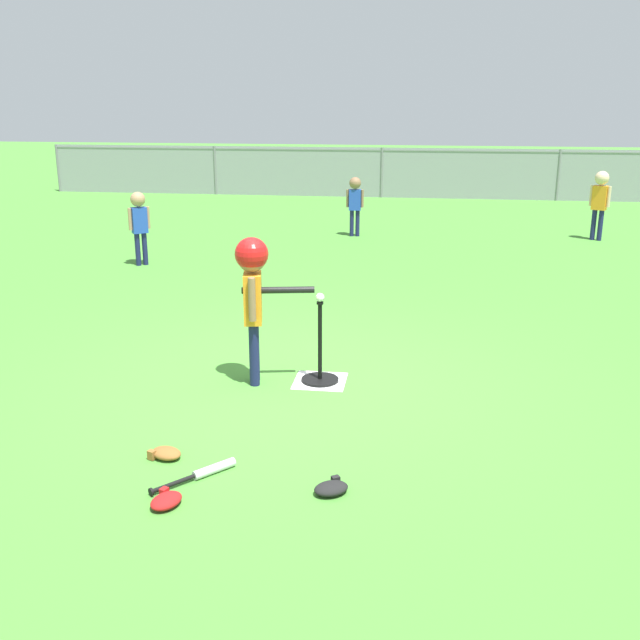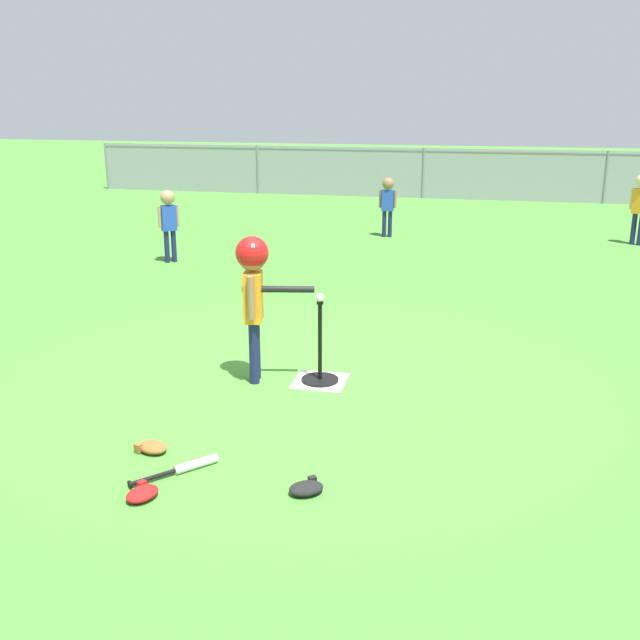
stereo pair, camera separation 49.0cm
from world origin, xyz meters
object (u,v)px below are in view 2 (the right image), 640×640
at_px(fielder_deep_left, 169,216).
at_px(fielder_deep_right, 388,199).
at_px(batter_child, 254,279).
at_px(spare_bat_silver, 187,467).
at_px(baseball_on_tee, 320,297).
at_px(batting_tee, 320,369).
at_px(glove_tossed_aside, 142,493).
at_px(glove_near_bats, 152,447).
at_px(glove_by_plate, 306,488).

height_order(fielder_deep_left, fielder_deep_right, fielder_deep_left).
bearing_deg(batter_child, fielder_deep_left, 121.74).
height_order(fielder_deep_right, spare_bat_silver, fielder_deep_right).
relative_size(baseball_on_tee, batter_child, 0.06).
bearing_deg(spare_bat_silver, batting_tee, 73.69).
xyz_separation_m(batting_tee, glove_tossed_aside, (-0.64, -2.12, -0.08)).
distance_m(fielder_deep_left, glove_tossed_aside, 6.73).
bearing_deg(fielder_deep_right, glove_near_bats, -93.59).
bearing_deg(glove_tossed_aside, fielder_deep_right, 87.97).
bearing_deg(baseball_on_tee, glove_near_bats, -118.93).
relative_size(fielder_deep_left, glove_by_plate, 3.85).
xyz_separation_m(fielder_deep_left, glove_tossed_aside, (2.50, -6.21, -0.64)).
bearing_deg(spare_bat_silver, baseball_on_tee, 73.69).
relative_size(spare_bat_silver, glove_near_bats, 1.85).
bearing_deg(fielder_deep_left, fielder_deep_right, 43.32).
height_order(baseball_on_tee, spare_bat_silver, baseball_on_tee).
height_order(batting_tee, glove_by_plate, batting_tee).
distance_m(baseball_on_tee, fielder_deep_right, 6.76).
height_order(batting_tee, fielder_deep_right, fielder_deep_right).
bearing_deg(glove_near_bats, glove_by_plate, -14.72).
relative_size(baseball_on_tee, glove_tossed_aside, 0.28).
xyz_separation_m(spare_bat_silver, glove_tossed_aside, (-0.13, -0.38, 0.01)).
bearing_deg(batting_tee, spare_bat_silver, -106.31).
relative_size(batting_tee, baseball_on_tee, 9.57).
distance_m(baseball_on_tee, batter_child, 0.57).
bearing_deg(batting_tee, batter_child, -169.29).
relative_size(batting_tee, spare_bat_silver, 1.43).
distance_m(batting_tee, spare_bat_silver, 1.81).
relative_size(batter_child, fielder_deep_left, 1.20).
distance_m(fielder_deep_right, spare_bat_silver, 8.51).
distance_m(batting_tee, batter_child, 0.95).
distance_m(glove_near_bats, glove_tossed_aside, 0.62).
relative_size(fielder_deep_right, glove_tossed_aside, 3.82).
bearing_deg(glove_by_plate, glove_tossed_aside, -163.83).
xyz_separation_m(baseball_on_tee, glove_near_bats, (-0.85, -1.53, -0.71)).
distance_m(batter_child, glove_by_plate, 2.12).
relative_size(glove_by_plate, glove_near_bats, 1.02).
distance_m(baseball_on_tee, glove_by_plate, 2.00).
distance_m(spare_bat_silver, glove_near_bats, 0.40).
bearing_deg(glove_by_plate, fielder_deep_right, 94.32).
bearing_deg(glove_near_bats, fielder_deep_right, 86.41).
height_order(baseball_on_tee, batter_child, batter_child).
relative_size(batter_child, spare_bat_silver, 2.54).
bearing_deg(fielder_deep_right, glove_by_plate, -85.68).
bearing_deg(glove_tossed_aside, baseball_on_tee, 73.15).
distance_m(batting_tee, fielder_deep_right, 6.78).
height_order(baseball_on_tee, glove_tossed_aside, baseball_on_tee).
xyz_separation_m(fielder_deep_left, spare_bat_silver, (2.63, -5.83, -0.64)).
distance_m(fielder_deep_left, glove_by_plate, 6.90).
xyz_separation_m(batting_tee, fielder_deep_left, (-3.14, 4.10, 0.56)).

